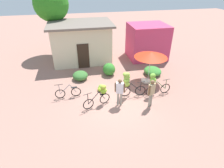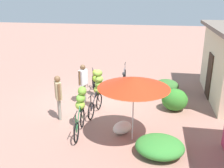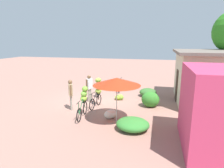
% 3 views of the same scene
% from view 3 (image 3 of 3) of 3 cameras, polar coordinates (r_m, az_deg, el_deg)
% --- Properties ---
extents(ground_plane, '(60.00, 60.00, 0.00)m').
position_cam_3_polar(ground_plane, '(12.35, -5.16, -5.10)').
color(ground_plane, '#9F7263').
extents(building_low, '(5.18, 3.80, 3.23)m').
position_cam_3_polar(building_low, '(13.09, 26.39, 1.99)').
color(building_low, beige).
rests_on(building_low, ground).
extents(hedge_bush_front_left, '(1.08, 1.18, 0.57)m').
position_cam_3_polar(hedge_bush_front_left, '(13.48, 10.79, -2.49)').
color(hedge_bush_front_left, '#396F30').
rests_on(hedge_bush_front_left, ground).
extents(hedge_bush_front_right, '(0.92, 1.04, 0.90)m').
position_cam_3_polar(hedge_bush_front_right, '(11.34, 11.49, -4.56)').
color(hedge_bush_front_right, '#34812B').
rests_on(hedge_bush_front_right, ground).
extents(hedge_bush_mid, '(1.27, 1.45, 0.53)m').
position_cam_3_polar(hedge_bush_mid, '(8.42, 6.26, -11.97)').
color(hedge_bush_mid, '#378A36').
rests_on(hedge_bush_mid, ground).
extents(market_umbrella, '(2.22, 2.22, 2.15)m').
position_cam_3_polar(market_umbrella, '(8.67, 1.44, 0.76)').
color(market_umbrella, beige).
rests_on(market_umbrella, ground).
extents(bicycle_leftmost, '(1.57, 0.16, 0.97)m').
position_cam_3_polar(bicycle_leftmost, '(14.55, 2.45, -0.91)').
color(bicycle_leftmost, black).
rests_on(bicycle_leftmost, ground).
extents(bicycle_near_pile, '(1.61, 0.68, 1.25)m').
position_cam_3_polar(bicycle_near_pile, '(13.00, -4.11, -0.90)').
color(bicycle_near_pile, black).
rests_on(bicycle_near_pile, ground).
extents(bicycle_center_loaded, '(1.62, 0.46, 1.68)m').
position_cam_3_polar(bicycle_center_loaded, '(11.16, -4.31, -1.75)').
color(bicycle_center_loaded, black).
rests_on(bicycle_center_loaded, ground).
extents(bicycle_by_shop, '(1.68, 0.47, 1.53)m').
position_cam_3_polar(bicycle_by_shop, '(9.82, -8.58, -4.54)').
color(bicycle_by_shop, black).
rests_on(bicycle_by_shop, ground).
extents(banana_pile_on_ground, '(0.66, 0.67, 0.36)m').
position_cam_3_polar(banana_pile_on_ground, '(12.54, 2.15, -4.05)').
color(banana_pile_on_ground, olive).
rests_on(banana_pile_on_ground, ground).
extents(produce_sack, '(0.80, 0.81, 0.44)m').
position_cam_3_polar(produce_sack, '(9.57, -0.41, -9.04)').
color(produce_sack, silver).
rests_on(produce_sack, ground).
extents(person_vendor, '(0.51, 0.38, 1.72)m').
position_cam_3_polar(person_vendor, '(10.74, -12.37, -2.22)').
color(person_vendor, gray).
rests_on(person_vendor, ground).
extents(person_bystander, '(0.55, 0.33, 1.71)m').
position_cam_3_polar(person_bystander, '(12.05, -6.85, -0.41)').
color(person_bystander, gray).
rests_on(person_bystander, ground).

